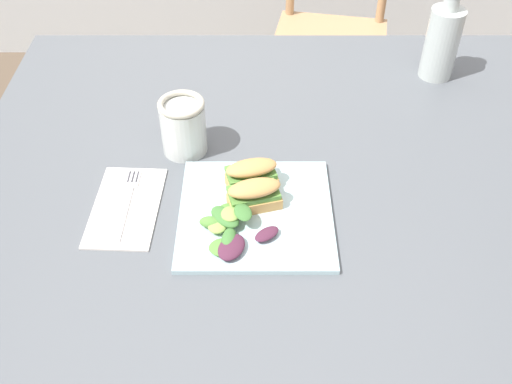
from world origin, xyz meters
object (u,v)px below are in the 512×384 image
Objects in this scene: plate_lunch at (256,213)px; sandwich_half_front at (254,194)px; mason_jar_iced_tea at (184,129)px; dining_table at (280,204)px; chair_wooden_far at (331,35)px; fork_on_napkin at (128,199)px; sandwich_half_back at (252,174)px; bottle_cold_brew at (441,46)px.

sandwich_half_front is (-0.00, 0.02, 0.03)m from plate_lunch.
dining_table is at bearing -13.41° from mason_jar_iced_tea.
chair_wooden_far is 1.26m from sandwich_half_front.
plate_lunch is at bearing -109.34° from dining_table.
chair_wooden_far reaches higher than fork_on_napkin.
plate_lunch is 0.08m from sandwich_half_back.
dining_table is 5.89× the size of bottle_cold_brew.
bottle_cold_brew is 1.82× the size of mason_jar_iced_tea.
plate_lunch is 0.24m from mason_jar_iced_tea.
sandwich_half_back is 0.57× the size of fork_on_napkin.
bottle_cold_brew is at bearing -77.93° from chair_wooden_far.
chair_wooden_far is 4.69× the size of fork_on_napkin.
sandwich_half_back is 0.59m from bottle_cold_brew.
mason_jar_iced_tea is (-0.19, 0.05, 0.16)m from dining_table.
sandwich_half_front is 0.22m from mason_jar_iced_tea.
sandwich_half_back reaches higher than fork_on_napkin.
mason_jar_iced_tea is (-0.14, 0.12, 0.01)m from sandwich_half_back.
sandwich_half_front is (-0.05, -0.13, 0.15)m from dining_table.
plate_lunch is at bearing -8.79° from fork_on_napkin.
sandwich_half_front is at bearing -5.28° from fork_on_napkin.
sandwich_half_front is (-0.27, -1.18, 0.33)m from chair_wooden_far.
bottle_cold_brew reaches higher than fork_on_napkin.
sandwich_half_front is 0.63m from bottle_cold_brew.
chair_wooden_far reaches higher than sandwich_half_back.
chair_wooden_far is 0.83m from bottle_cold_brew.
sandwich_half_back reaches higher than dining_table.
sandwich_half_front is 0.57× the size of fork_on_napkin.
fork_on_napkin is 0.19m from mason_jar_iced_tea.
chair_wooden_far is at bearing 66.36° from fork_on_napkin.
sandwich_half_front is at bearing -103.01° from chair_wooden_far.
bottle_cold_brew is at bearing 40.94° from dining_table.
sandwich_half_front reaches higher than fork_on_napkin.
plate_lunch is 2.35× the size of mason_jar_iced_tea.
sandwich_half_back is at bearing 96.50° from plate_lunch.
bottle_cold_brew reaches higher than plate_lunch.
dining_table is at bearing 20.18° from fork_on_napkin.
sandwich_half_back is 0.89× the size of mason_jar_iced_tea.
dining_table is 4.57× the size of plate_lunch.
bottle_cold_brew is (0.16, -0.73, 0.37)m from chair_wooden_far.
fork_on_napkin is at bearing -121.82° from mason_jar_iced_tea.
dining_table is at bearing 70.66° from plate_lunch.
chair_wooden_far is 4.06× the size of bottle_cold_brew.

